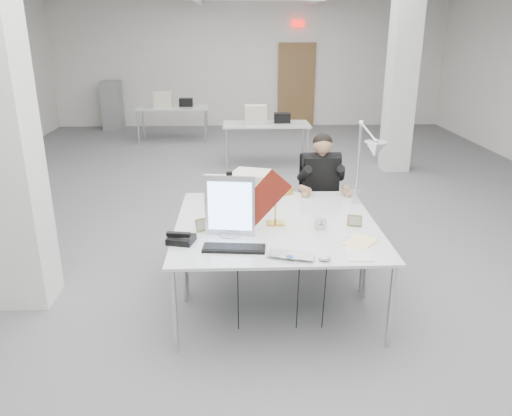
{
  "coord_description": "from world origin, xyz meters",
  "views": [
    {
      "loc": [
        -0.34,
        -6.24,
        2.4
      ],
      "look_at": [
        -0.18,
        -2.0,
        0.88
      ],
      "focal_mm": 35.0,
      "sensor_mm": 36.0,
      "label": 1
    }
  ],
  "objects": [
    {
      "name": "desk_second",
      "position": [
        0.0,
        -1.6,
        0.74
      ],
      "size": [
        1.8,
        0.9,
        0.02
      ],
      "primitive_type": "cube",
      "color": "silver",
      "rests_on": "room_shell"
    },
    {
      "name": "bg_desk_a",
      "position": [
        0.2,
        3.0,
        0.74
      ],
      "size": [
        1.6,
        0.8,
        0.02
      ],
      "primitive_type": "cube",
      "color": "silver",
      "rests_on": "room_shell"
    },
    {
      "name": "room_shell",
      "position": [
        0.04,
        0.13,
        1.69
      ],
      "size": [
        10.04,
        14.04,
        3.24
      ],
      "color": "#5C5C5F",
      "rests_on": "ground"
    },
    {
      "name": "paper_stack_a",
      "position": [
        0.59,
        -2.74,
        0.76
      ],
      "size": [
        0.2,
        0.28,
        0.01
      ],
      "primitive_type": "cube",
      "rotation": [
        0.0,
        0.0,
        -0.02
      ],
      "color": "white",
      "rests_on": "desk_main"
    },
    {
      "name": "monitor",
      "position": [
        -0.41,
        -2.31,
        1.02
      ],
      "size": [
        0.42,
        0.1,
        0.52
      ],
      "primitive_type": "cube",
      "rotation": [
        0.0,
        0.0,
        -0.14
      ],
      "color": "silver",
      "rests_on": "desk_main"
    },
    {
      "name": "pennant",
      "position": [
        -0.15,
        -2.35,
        1.07
      ],
      "size": [
        0.5,
        0.1,
        0.55
      ],
      "primitive_type": "cube",
      "rotation": [
        0.0,
        -0.87,
        -0.18
      ],
      "color": "maroon",
      "rests_on": "monitor"
    },
    {
      "name": "desk_phone",
      "position": [
        -0.81,
        -2.47,
        0.78
      ],
      "size": [
        0.24,
        0.23,
        0.05
      ],
      "primitive_type": "cube",
      "rotation": [
        0.0,
        0.0,
        -0.24
      ],
      "color": "black",
      "rests_on": "desk_main"
    },
    {
      "name": "bankers_lamp",
      "position": [
        -0.01,
        -2.09,
        0.93
      ],
      "size": [
        0.34,
        0.23,
        0.36
      ],
      "primitive_type": null,
      "rotation": [
        0.0,
        0.0,
        0.38
      ],
      "color": "gold",
      "rests_on": "desk_main"
    },
    {
      "name": "mouse",
      "position": [
        0.31,
        -2.86,
        0.77
      ],
      "size": [
        0.1,
        0.07,
        0.04
      ],
      "primitive_type": "ellipsoid",
      "rotation": [
        0.0,
        0.0,
        -0.05
      ],
      "color": "#A7A7AC",
      "rests_on": "desk_main"
    },
    {
      "name": "keyboard",
      "position": [
        -0.38,
        -2.63,
        0.77
      ],
      "size": [
        0.51,
        0.21,
        0.02
      ],
      "primitive_type": "cube",
      "rotation": [
        0.0,
        0.0,
        -0.1
      ],
      "color": "black",
      "rests_on": "desk_main"
    },
    {
      "name": "seated_person",
      "position": [
        0.59,
        -0.93,
        0.9
      ],
      "size": [
        0.46,
        0.58,
        0.85
      ],
      "primitive_type": null,
      "rotation": [
        0.0,
        0.0,
        0.02
      ],
      "color": "black",
      "rests_on": "office_chair"
    },
    {
      "name": "picture_frame_left",
      "position": [
        -0.64,
        -2.22,
        0.81
      ],
      "size": [
        0.14,
        0.11,
        0.11
      ],
      "primitive_type": "cube",
      "rotation": [
        -0.21,
        0.0,
        0.56
      ],
      "color": "olive",
      "rests_on": "desk_main"
    },
    {
      "name": "bg_desk_b",
      "position": [
        -1.8,
        5.2,
        0.74
      ],
      "size": [
        1.6,
        0.8,
        0.02
      ],
      "primitive_type": "cube",
      "color": "silver",
      "rests_on": "room_shell"
    },
    {
      "name": "picture_frame_right",
      "position": [
        0.69,
        -2.16,
        0.81
      ],
      "size": [
        0.13,
        0.06,
        0.1
      ],
      "primitive_type": "cube",
      "rotation": [
        -0.21,
        0.0,
        -0.24
      ],
      "color": "olive",
      "rests_on": "desk_main"
    },
    {
      "name": "architect_lamp",
      "position": [
        0.85,
        -1.75,
        1.2
      ],
      "size": [
        0.38,
        0.73,
        0.89
      ],
      "primitive_type": null,
      "rotation": [
        0.0,
        0.0,
        -0.21
      ],
      "color": "#B7B7BB",
      "rests_on": "desk_second"
    },
    {
      "name": "desk_main",
      "position": [
        0.0,
        -2.5,
        0.74
      ],
      "size": [
        1.8,
        0.9,
        0.02
      ],
      "primitive_type": "cube",
      "color": "silver",
      "rests_on": "room_shell"
    },
    {
      "name": "office_chair",
      "position": [
        0.59,
        -0.88,
        0.49
      ],
      "size": [
        0.49,
        0.49,
        0.97
      ],
      "primitive_type": null,
      "rotation": [
        0.0,
        0.0,
        0.02
      ],
      "color": "black",
      "rests_on": "room_shell"
    },
    {
      "name": "desk_clock",
      "position": [
        0.38,
        -2.22,
        0.81
      ],
      "size": [
        0.11,
        0.05,
        0.11
      ],
      "primitive_type": "cylinder",
      "rotation": [
        1.57,
        0.0,
        -0.2
      ],
      "color": "silver",
      "rests_on": "desk_main"
    },
    {
      "name": "filing_cabinet",
      "position": [
        -3.5,
        6.65,
        0.6
      ],
      "size": [
        0.45,
        0.55,
        1.2
      ],
      "primitive_type": "cube",
      "color": "gray",
      "rests_on": "room_shell"
    },
    {
      "name": "paper_stack_b",
      "position": [
        0.65,
        -2.53,
        0.76
      ],
      "size": [
        0.32,
        0.33,
        0.01
      ],
      "primitive_type": "cube",
      "rotation": [
        0.0,
        0.0,
        -0.72
      ],
      "color": "#FFEC98",
      "rests_on": "desk_main"
    },
    {
      "name": "paper_stack_c",
      "position": [
        0.69,
        -2.43,
        0.76
      ],
      "size": [
        0.24,
        0.24,
        0.01
      ],
      "primitive_type": "cube",
      "rotation": [
        0.0,
        0.0,
        -0.72
      ],
      "color": "silver",
      "rests_on": "desk_main"
    },
    {
      "name": "laptop",
      "position": [
        0.04,
        -2.84,
        0.77
      ],
      "size": [
        0.41,
        0.32,
        0.03
      ],
      "primitive_type": "imported",
      "rotation": [
        0.0,
        0.0,
        -0.28
      ],
      "color": "silver",
      "rests_on": "desk_main"
    },
    {
      "name": "beige_monitor",
      "position": [
        -0.21,
        -1.53,
        0.92
      ],
      "size": [
        0.44,
        0.43,
        0.33
      ],
      "primitive_type": "cube",
      "rotation": [
        0.0,
        0.0,
        -0.33
      ],
      "color": "beige",
      "rests_on": "desk_second"
    }
  ]
}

